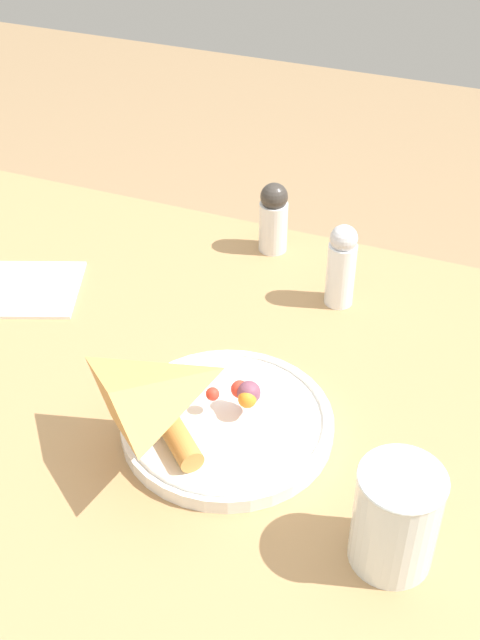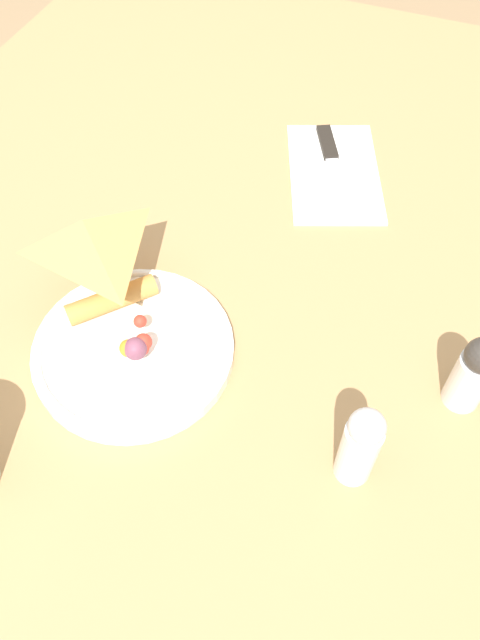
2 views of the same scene
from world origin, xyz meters
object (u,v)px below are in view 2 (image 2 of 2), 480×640
at_px(plate_pizza, 132,345).
at_px(butter_knife, 333,165).
at_px(napkin_folded, 334,172).
at_px(pepper_shaker, 474,373).
at_px(salt_shaker, 360,446).
at_px(dining_table, 170,286).

relative_size(plate_pizza, butter_knife, 1.23).
height_order(plate_pizza, napkin_folded, plate_pizza).
bearing_deg(pepper_shaker, napkin_folded, -142.78).
bearing_deg(butter_knife, salt_shaker, -8.02).
xyz_separation_m(butter_knife, pepper_shaker, (0.29, 0.22, 0.04)).
relative_size(dining_table, pepper_shaker, 13.25).
height_order(dining_table, salt_shaker, salt_shaker).
bearing_deg(plate_pizza, dining_table, -165.54).
relative_size(dining_table, napkin_folded, 5.70).
distance_m(dining_table, butter_knife, 0.27).
xyz_separation_m(plate_pizza, butter_knife, (-0.36, 0.12, -0.01)).
relative_size(napkin_folded, pepper_shaker, 2.32).
bearing_deg(butter_knife, plate_pizza, -44.38).
distance_m(butter_knife, pepper_shaker, 0.37).
bearing_deg(napkin_folded, dining_table, -40.11).
bearing_deg(dining_table, napkin_folded, 139.89).
distance_m(dining_table, napkin_folded, 0.27).
height_order(napkin_folded, pepper_shaker, pepper_shaker).
xyz_separation_m(dining_table, pepper_shaker, (0.09, 0.38, 0.14)).
bearing_deg(plate_pizza, salt_shaker, 80.09).
xyz_separation_m(plate_pizza, pepper_shaker, (-0.07, 0.34, 0.03)).
relative_size(napkin_folded, butter_knife, 1.30).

